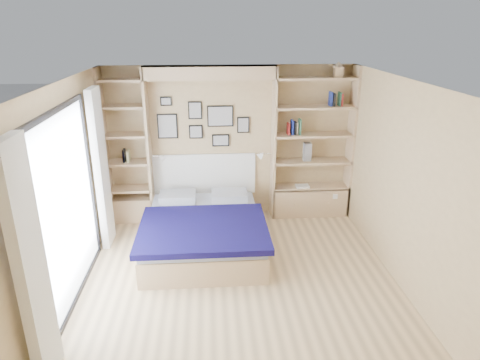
{
  "coord_description": "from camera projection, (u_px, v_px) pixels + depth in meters",
  "views": [
    {
      "loc": [
        -0.34,
        -4.57,
        3.11
      ],
      "look_at": [
        0.07,
        0.9,
        1.09
      ],
      "focal_mm": 32.0,
      "sensor_mm": 36.0,
      "label": 1
    }
  ],
  "objects": [
    {
      "name": "ground",
      "position": [
        240.0,
        286.0,
        5.37
      ],
      "size": [
        4.5,
        4.5,
        0.0
      ],
      "primitive_type": "plane",
      "color": "#D7B683",
      "rests_on": "ground"
    },
    {
      "name": "room_shell",
      "position": [
        207.0,
        167.0,
        6.4
      ],
      "size": [
        4.5,
        4.5,
        4.5
      ],
      "color": "tan",
      "rests_on": "ground"
    },
    {
      "name": "bed",
      "position": [
        204.0,
        230.0,
        6.21
      ],
      "size": [
        1.74,
        2.29,
        1.07
      ],
      "color": "tan",
      "rests_on": "ground"
    },
    {
      "name": "photo_gallery",
      "position": [
        202.0,
        122.0,
        6.87
      ],
      "size": [
        1.48,
        0.02,
        0.82
      ],
      "color": "black",
      "rests_on": "ground"
    },
    {
      "name": "reading_lamps",
      "position": [
        212.0,
        156.0,
        6.84
      ],
      "size": [
        1.92,
        0.12,
        0.15
      ],
      "color": "silver",
      "rests_on": "ground"
    },
    {
      "name": "shelf_decor",
      "position": [
        296.0,
        119.0,
        6.8
      ],
      "size": [
        3.49,
        0.23,
        2.03
      ],
      "color": "#A51E1E",
      "rests_on": "ground"
    },
    {
      "name": "deck_chair",
      "position": [
        9.0,
        230.0,
        5.96
      ],
      "size": [
        0.51,
        0.83,
        0.82
      ],
      "rotation": [
        0.0,
        0.0,
        0.03
      ],
      "color": "tan",
      "rests_on": "ground"
    }
  ]
}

